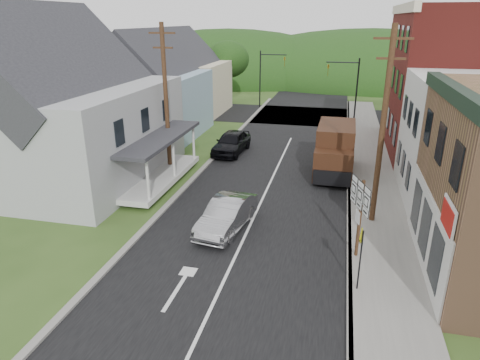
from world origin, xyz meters
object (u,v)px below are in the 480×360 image
Objects in this scene: silver_sedan at (227,215)px; dark_sedan at (231,142)px; route_sign_cluster at (360,208)px; warning_sign at (361,250)px; delivery_van at (335,150)px.

silver_sedan is 12.02m from dark_sedan.
route_sign_cluster is (8.48, -13.00, 1.46)m from dark_sedan.
dark_sedan is 1.44× the size of route_sign_cluster.
route_sign_cluster reaches higher than dark_sedan.
dark_sedan is (-2.76, 11.70, 0.08)m from silver_sedan.
route_sign_cluster reaches higher than warning_sign.
delivery_van is at bearing 70.54° from silver_sedan.
dark_sedan is 1.91× the size of warning_sign.
delivery_van reaches higher than silver_sedan.
warning_sign reaches higher than silver_sedan.
dark_sedan is at bearing 132.46° from warning_sign.
route_sign_cluster reaches higher than silver_sedan.
dark_sedan is 17.56m from warning_sign.
route_sign_cluster is at bearing 103.96° from warning_sign.
delivery_van is at bearing 77.35° from route_sign_cluster.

